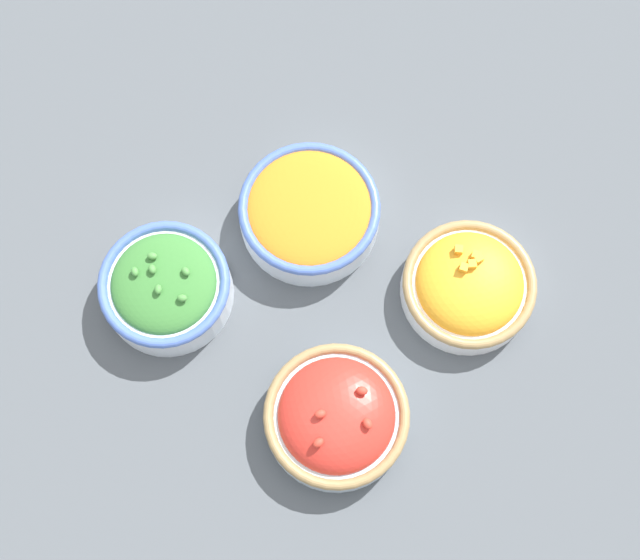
# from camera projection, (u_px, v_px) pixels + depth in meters

# --- Properties ---
(ground_plane) EXTENTS (3.00, 3.00, 0.00)m
(ground_plane) POSITION_uv_depth(u_px,v_px,m) (320.00, 287.00, 1.07)
(ground_plane) COLOR #4C5156
(bowl_cherry_tomatoes) EXTENTS (0.16, 0.16, 0.07)m
(bowl_cherry_tomatoes) POSITION_uv_depth(u_px,v_px,m) (336.00, 416.00, 1.00)
(bowl_cherry_tomatoes) COLOR #B2C1CC
(bowl_cherry_tomatoes) RESTS_ON ground_plane
(bowl_carrots) EXTENTS (0.17, 0.17, 0.06)m
(bowl_carrots) POSITION_uv_depth(u_px,v_px,m) (309.00, 212.00, 1.07)
(bowl_carrots) COLOR silver
(bowl_carrots) RESTS_ON ground_plane
(bowl_squash) EXTENTS (0.16, 0.16, 0.07)m
(bowl_squash) POSITION_uv_depth(u_px,v_px,m) (469.00, 285.00, 1.05)
(bowl_squash) COLOR white
(bowl_squash) RESTS_ON ground_plane
(bowl_broccoli) EXTENTS (0.15, 0.15, 0.07)m
(bowl_broccoli) POSITION_uv_depth(u_px,v_px,m) (166.00, 287.00, 1.04)
(bowl_broccoli) COLOR silver
(bowl_broccoli) RESTS_ON ground_plane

